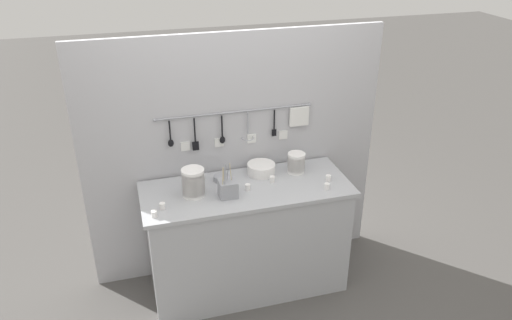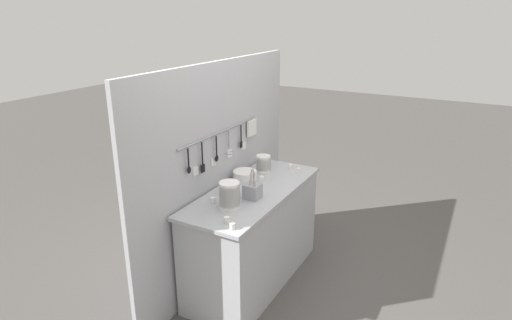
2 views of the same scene
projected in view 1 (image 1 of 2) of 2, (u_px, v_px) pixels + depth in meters
The scene contains 15 objects.
ground_plane at pixel (247, 283), 4.12m from camera, with size 20.00×20.00×0.00m, color #514F4C.
counter at pixel (247, 238), 3.92m from camera, with size 1.57×0.63×0.91m.
back_wall at pixel (235, 157), 3.97m from camera, with size 2.37×0.11×2.00m.
bowl_stack_tall_left at pixel (296, 163), 3.90m from camera, with size 0.14×0.14×0.16m.
bowl_stack_short_front at pixel (193, 182), 3.57m from camera, with size 0.16×0.16×0.21m.
plate_stack at pixel (261, 169), 3.89m from camera, with size 0.22×0.22×0.08m.
steel_mixing_bowl at pixel (221, 178), 3.80m from camera, with size 0.12×0.12×0.04m.
cutlery_caddy at pixel (228, 188), 3.58m from camera, with size 0.13×0.13×0.27m.
cup_back_left at pixel (248, 187), 3.67m from camera, with size 0.04×0.04×0.05m.
cup_edge_far at pixel (328, 178), 3.80m from camera, with size 0.04×0.04×0.05m.
cup_front_left at pixel (154, 214), 3.35m from camera, with size 0.04×0.04×0.05m.
cup_by_caddy at pixel (190, 182), 3.74m from camera, with size 0.04×0.04×0.05m.
cup_front_right at pixel (327, 186), 3.68m from camera, with size 0.04×0.04×0.05m.
cup_back_right at pixel (272, 179), 3.78m from camera, with size 0.04×0.04×0.05m.
cup_centre at pixel (162, 206), 3.44m from camera, with size 0.04×0.04×0.05m.
Camera 1 is at (-0.82, -3.12, 2.76)m, focal length 35.00 mm.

